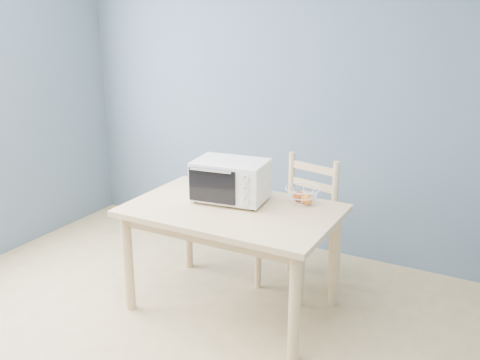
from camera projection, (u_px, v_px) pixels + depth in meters
The scene contains 5 objects.
room at pixel (98, 163), 2.64m from camera, with size 4.01×4.51×2.61m.
dining_table at pixel (232, 222), 3.63m from camera, with size 1.40×0.90×0.75m.
toaster_oven at pixel (228, 180), 3.69m from camera, with size 0.53×0.42×0.29m.
fruit_basket at pixel (303, 195), 3.66m from camera, with size 0.31×0.31×0.11m.
dining_chair at pixel (300, 225), 3.99m from camera, with size 0.55×0.55×0.99m.
Camera 1 is at (1.82, -1.90, 2.02)m, focal length 40.00 mm.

